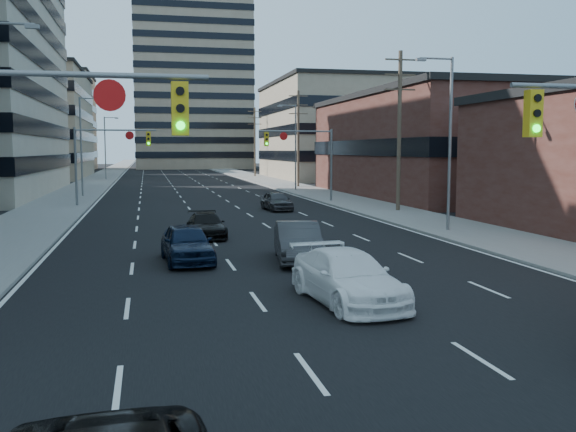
# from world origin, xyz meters

# --- Properties ---
(road_surface) EXTENTS (18.00, 300.00, 0.02)m
(road_surface) POSITION_xyz_m (0.00, 130.00, 0.01)
(road_surface) COLOR black
(road_surface) RESTS_ON ground
(sidewalk_left) EXTENTS (5.00, 300.00, 0.15)m
(sidewalk_left) POSITION_xyz_m (-11.50, 130.00, 0.07)
(sidewalk_left) COLOR slate
(sidewalk_left) RESTS_ON ground
(sidewalk_right) EXTENTS (5.00, 300.00, 0.15)m
(sidewalk_right) POSITION_xyz_m (11.50, 130.00, 0.07)
(sidewalk_right) COLOR slate
(sidewalk_right) RESTS_ON ground
(office_left_far) EXTENTS (20.00, 30.00, 16.00)m
(office_left_far) POSITION_xyz_m (-24.00, 100.00, 8.00)
(office_left_far) COLOR gray
(office_left_far) RESTS_ON ground
(storefront_right_mid) EXTENTS (20.00, 30.00, 9.00)m
(storefront_right_mid) POSITION_xyz_m (24.00, 50.00, 4.50)
(storefront_right_mid) COLOR #472119
(storefront_right_mid) RESTS_ON ground
(office_right_far) EXTENTS (22.00, 28.00, 14.00)m
(office_right_far) POSITION_xyz_m (25.00, 88.00, 7.00)
(office_right_far) COLOR gray
(office_right_far) RESTS_ON ground
(apartment_tower) EXTENTS (26.00, 26.00, 58.00)m
(apartment_tower) POSITION_xyz_m (6.00, 150.00, 29.00)
(apartment_tower) COLOR gray
(apartment_tower) RESTS_ON ground
(bg_block_left) EXTENTS (24.00, 24.00, 20.00)m
(bg_block_left) POSITION_xyz_m (-28.00, 140.00, 10.00)
(bg_block_left) COLOR #ADA089
(bg_block_left) RESTS_ON ground
(bg_block_right) EXTENTS (22.00, 22.00, 12.00)m
(bg_block_right) POSITION_xyz_m (32.00, 130.00, 6.00)
(bg_block_right) COLOR gray
(bg_block_right) RESTS_ON ground
(signal_near_left) EXTENTS (6.59, 0.33, 6.00)m
(signal_near_left) POSITION_xyz_m (-7.45, 8.00, 4.33)
(signal_near_left) COLOR slate
(signal_near_left) RESTS_ON ground
(signal_far_left) EXTENTS (6.09, 0.33, 6.00)m
(signal_far_left) POSITION_xyz_m (-7.68, 45.00, 4.30)
(signal_far_left) COLOR slate
(signal_far_left) RESTS_ON ground
(signal_far_right) EXTENTS (6.09, 0.33, 6.00)m
(signal_far_right) POSITION_xyz_m (7.68, 45.00, 4.30)
(signal_far_right) COLOR slate
(signal_far_right) RESTS_ON ground
(utility_pole_block) EXTENTS (2.20, 0.28, 11.00)m
(utility_pole_block) POSITION_xyz_m (12.20, 36.00, 5.78)
(utility_pole_block) COLOR #4C3D2D
(utility_pole_block) RESTS_ON ground
(utility_pole_midblock) EXTENTS (2.20, 0.28, 11.00)m
(utility_pole_midblock) POSITION_xyz_m (12.20, 66.00, 5.78)
(utility_pole_midblock) COLOR #4C3D2D
(utility_pole_midblock) RESTS_ON ground
(utility_pole_distant) EXTENTS (2.20, 0.28, 11.00)m
(utility_pole_distant) POSITION_xyz_m (12.20, 96.00, 5.78)
(utility_pole_distant) COLOR #4C3D2D
(utility_pole_distant) RESTS_ON ground
(streetlight_left_mid) EXTENTS (2.03, 0.22, 9.00)m
(streetlight_left_mid) POSITION_xyz_m (-10.34, 55.00, 5.05)
(streetlight_left_mid) COLOR slate
(streetlight_left_mid) RESTS_ON ground
(streetlight_left_far) EXTENTS (2.03, 0.22, 9.00)m
(streetlight_left_far) POSITION_xyz_m (-10.34, 90.00, 5.05)
(streetlight_left_far) COLOR slate
(streetlight_left_far) RESTS_ON ground
(streetlight_right_near) EXTENTS (2.03, 0.22, 9.00)m
(streetlight_right_near) POSITION_xyz_m (10.34, 25.00, 5.05)
(streetlight_right_near) COLOR slate
(streetlight_right_near) RESTS_ON ground
(streetlight_right_far) EXTENTS (2.03, 0.22, 9.00)m
(streetlight_right_far) POSITION_xyz_m (10.34, 60.00, 5.05)
(streetlight_right_far) COLOR slate
(streetlight_right_far) RESTS_ON ground
(white_van) EXTENTS (2.60, 5.25, 1.47)m
(white_van) POSITION_xyz_m (0.65, 11.36, 0.73)
(white_van) COLOR white
(white_van) RESTS_ON ground
(sedan_blue) EXTENTS (2.04, 4.48, 1.49)m
(sedan_blue) POSITION_xyz_m (-3.36, 18.90, 0.75)
(sedan_blue) COLOR black
(sedan_blue) RESTS_ON ground
(sedan_grey_center) EXTENTS (2.22, 4.79, 1.52)m
(sedan_grey_center) POSITION_xyz_m (0.85, 18.22, 0.76)
(sedan_grey_center) COLOR #343436
(sedan_grey_center) RESTS_ON ground
(sedan_black_far) EXTENTS (1.80, 4.23, 1.22)m
(sedan_black_far) POSITION_xyz_m (-2.00, 25.76, 0.61)
(sedan_black_far) COLOR black
(sedan_black_far) RESTS_ON ground
(sedan_grey_right) EXTENTS (1.94, 4.14, 1.37)m
(sedan_grey_right) POSITION_xyz_m (4.19, 38.93, 0.69)
(sedan_grey_right) COLOR #39393C
(sedan_grey_right) RESTS_ON ground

